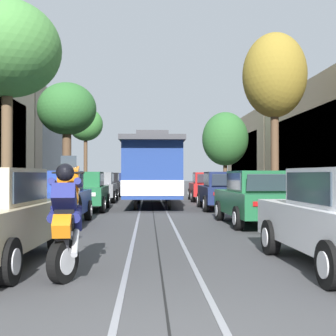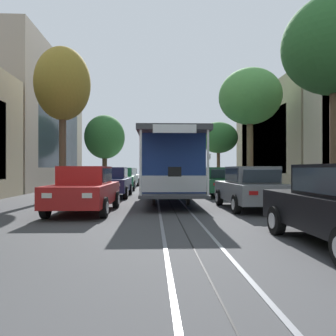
{
  "view_description": "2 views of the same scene",
  "coord_description": "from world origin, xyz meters",
  "px_view_note": "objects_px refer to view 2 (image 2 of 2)",
  "views": [
    {
      "loc": [
        -0.2,
        -3.89,
        1.48
      ],
      "look_at": [
        0.61,
        15.31,
        1.73
      ],
      "focal_mm": 50.77,
      "sensor_mm": 36.0,
      "label": 1
    },
    {
      "loc": [
        0.76,
        34.02,
        1.49
      ],
      "look_at": [
        -0.54,
        5.03,
        1.58
      ],
      "focal_mm": 36.01,
      "sensor_mm": 36.0,
      "label": 2
    }
  ],
  "objects_px": {
    "parked_car_blue_second_left": "(206,179)",
    "pedestrian_on_left_pavement": "(95,176)",
    "parked_car_beige_near_left": "(193,177)",
    "parked_car_navy_mid_right": "(112,182)",
    "street_tree_kerb_left_second": "(250,97)",
    "parked_car_green_second_right": "(121,179)",
    "street_tree_kerb_right_near": "(105,137)",
    "street_sign_post": "(209,165)",
    "street_tree_kerb_left_near": "(218,138)",
    "parked_car_white_near_right": "(128,177)",
    "cable_car_trolley": "(169,165)",
    "pedestrian_on_right_pavement": "(331,181)",
    "parked_car_red_fourth_right": "(85,189)",
    "motorcycle_with_rider": "(176,175)",
    "parked_car_grey_fourth_left": "(250,188)",
    "parked_car_green_mid_left": "(218,182)",
    "street_tree_kerb_right_second": "(63,85)"
  },
  "relations": [
    {
      "from": "parked_car_grey_fourth_left",
      "to": "pedestrian_on_right_pavement",
      "type": "relative_size",
      "value": 2.61
    },
    {
      "from": "street_tree_kerb_left_second",
      "to": "motorcycle_with_rider",
      "type": "bearing_deg",
      "value": -69.33
    },
    {
      "from": "street_tree_kerb_right_near",
      "to": "street_sign_post",
      "type": "relative_size",
      "value": 2.2
    },
    {
      "from": "parked_car_beige_near_left",
      "to": "parked_car_white_near_right",
      "type": "xyz_separation_m",
      "value": [
        5.86,
        -0.5,
        0.0
      ]
    },
    {
      "from": "street_tree_kerb_right_near",
      "to": "street_tree_kerb_right_second",
      "type": "relative_size",
      "value": 0.84
    },
    {
      "from": "parked_car_navy_mid_right",
      "to": "parked_car_beige_near_left",
      "type": "bearing_deg",
      "value": -116.06
    },
    {
      "from": "parked_car_red_fourth_right",
      "to": "parked_car_navy_mid_right",
      "type": "bearing_deg",
      "value": -91.02
    },
    {
      "from": "parked_car_green_mid_left",
      "to": "motorcycle_with_rider",
      "type": "relative_size",
      "value": 2.33
    },
    {
      "from": "parked_car_navy_mid_right",
      "to": "street_tree_kerb_left_near",
      "type": "bearing_deg",
      "value": -123.07
    },
    {
      "from": "parked_car_green_second_right",
      "to": "street_tree_kerb_right_near",
      "type": "bearing_deg",
      "value": -73.11
    },
    {
      "from": "parked_car_beige_near_left",
      "to": "parked_car_green_second_right",
      "type": "bearing_deg",
      "value": 45.27
    },
    {
      "from": "parked_car_green_mid_left",
      "to": "pedestrian_on_right_pavement",
      "type": "distance_m",
      "value": 5.63
    },
    {
      "from": "parked_car_blue_second_left",
      "to": "pedestrian_on_left_pavement",
      "type": "height_order",
      "value": "pedestrian_on_left_pavement"
    },
    {
      "from": "street_sign_post",
      "to": "pedestrian_on_left_pavement",
      "type": "bearing_deg",
      "value": 5.2
    },
    {
      "from": "parked_car_white_near_right",
      "to": "parked_car_green_second_right",
      "type": "relative_size",
      "value": 1.0
    },
    {
      "from": "parked_car_green_mid_left",
      "to": "street_tree_kerb_right_second",
      "type": "distance_m",
      "value": 9.64
    },
    {
      "from": "parked_car_blue_second_left",
      "to": "street_tree_kerb_left_second",
      "type": "distance_m",
      "value": 6.46
    },
    {
      "from": "parked_car_beige_near_left",
      "to": "parked_car_green_mid_left",
      "type": "distance_m",
      "value": 11.7
    },
    {
      "from": "parked_car_beige_near_left",
      "to": "street_tree_kerb_left_near",
      "type": "distance_m",
      "value": 4.38
    },
    {
      "from": "street_tree_kerb_left_near",
      "to": "pedestrian_on_left_pavement",
      "type": "relative_size",
      "value": 3.64
    },
    {
      "from": "street_tree_kerb_right_near",
      "to": "parked_car_green_mid_left",
      "type": "bearing_deg",
      "value": 121.66
    },
    {
      "from": "parked_car_green_mid_left",
      "to": "street_tree_kerb_right_second",
      "type": "bearing_deg",
      "value": 7.32
    },
    {
      "from": "parked_car_navy_mid_right",
      "to": "motorcycle_with_rider",
      "type": "distance_m",
      "value": 13.52
    },
    {
      "from": "parked_car_white_near_right",
      "to": "motorcycle_with_rider",
      "type": "distance_m",
      "value": 4.39
    },
    {
      "from": "parked_car_white_near_right",
      "to": "street_sign_post",
      "type": "xyz_separation_m",
      "value": [
        -7.33,
        0.03,
        1.02
      ]
    },
    {
      "from": "parked_car_blue_second_left",
      "to": "street_tree_kerb_right_second",
      "type": "relative_size",
      "value": 0.57
    },
    {
      "from": "motorcycle_with_rider",
      "to": "parked_car_white_near_right",
      "type": "bearing_deg",
      "value": 4.54
    },
    {
      "from": "pedestrian_on_right_pavement",
      "to": "street_tree_kerb_right_second",
      "type": "bearing_deg",
      "value": -9.26
    },
    {
      "from": "parked_car_beige_near_left",
      "to": "parked_car_navy_mid_right",
      "type": "distance_m",
      "value": 13.3
    },
    {
      "from": "parked_car_green_second_right",
      "to": "parked_car_navy_mid_right",
      "type": "distance_m",
      "value": 6.01
    },
    {
      "from": "parked_car_navy_mid_right",
      "to": "street_tree_kerb_left_second",
      "type": "relative_size",
      "value": 0.57
    },
    {
      "from": "parked_car_green_mid_left",
      "to": "parked_car_green_second_right",
      "type": "relative_size",
      "value": 1.0
    },
    {
      "from": "pedestrian_on_left_pavement",
      "to": "street_sign_post",
      "type": "height_order",
      "value": "street_sign_post"
    },
    {
      "from": "parked_car_navy_mid_right",
      "to": "pedestrian_on_right_pavement",
      "type": "xyz_separation_m",
      "value": [
        -10.48,
        2.9,
        0.15
      ]
    },
    {
      "from": "parked_car_navy_mid_right",
      "to": "parked_car_red_fourth_right",
      "type": "bearing_deg",
      "value": 88.98
    },
    {
      "from": "parked_car_white_near_right",
      "to": "parked_car_navy_mid_right",
      "type": "bearing_deg",
      "value": 90.05
    },
    {
      "from": "cable_car_trolley",
      "to": "pedestrian_on_right_pavement",
      "type": "xyz_separation_m",
      "value": [
        -7.51,
        0.61,
        -0.71
      ]
    },
    {
      "from": "parked_car_green_second_right",
      "to": "street_sign_post",
      "type": "relative_size",
      "value": 1.49
    },
    {
      "from": "parked_car_beige_near_left",
      "to": "parked_car_navy_mid_right",
      "type": "height_order",
      "value": "same"
    },
    {
      "from": "pedestrian_on_left_pavement",
      "to": "street_sign_post",
      "type": "xyz_separation_m",
      "value": [
        -10.12,
        -0.92,
        0.92
      ]
    },
    {
      "from": "pedestrian_on_right_pavement",
      "to": "parked_car_green_mid_left",
      "type": "bearing_deg",
      "value": -34.02
    },
    {
      "from": "pedestrian_on_right_pavement",
      "to": "street_tree_kerb_left_second",
      "type": "bearing_deg",
      "value": -67.56
    },
    {
      "from": "motorcycle_with_rider",
      "to": "parked_car_grey_fourth_left",
      "type": "bearing_deg",
      "value": 94.5
    },
    {
      "from": "parked_car_blue_second_left",
      "to": "parked_car_green_second_right",
      "type": "bearing_deg",
      "value": -3.16
    },
    {
      "from": "parked_car_beige_near_left",
      "to": "motorcycle_with_rider",
      "type": "height_order",
      "value": "motorcycle_with_rider"
    },
    {
      "from": "street_tree_kerb_left_second",
      "to": "pedestrian_on_right_pavement",
      "type": "height_order",
      "value": "street_tree_kerb_left_second"
    },
    {
      "from": "parked_car_red_fourth_right",
      "to": "cable_car_trolley",
      "type": "distance_m",
      "value": 5.27
    },
    {
      "from": "street_tree_kerb_right_second",
      "to": "motorcycle_with_rider",
      "type": "bearing_deg",
      "value": -116.39
    },
    {
      "from": "parked_car_green_second_right",
      "to": "cable_car_trolley",
      "type": "bearing_deg",
      "value": 109.95
    },
    {
      "from": "motorcycle_with_rider",
      "to": "parked_car_blue_second_left",
      "type": "bearing_deg",
      "value": 102.71
    }
  ]
}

